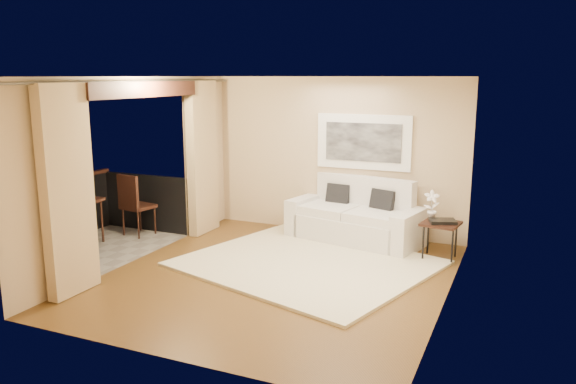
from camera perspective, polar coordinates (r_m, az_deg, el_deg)
The scene contains 18 objects.
floor at distance 7.81m, azimuth -1.16°, elevation -8.59°, with size 5.00×5.00×0.00m, color brown.
room_shell at distance 8.44m, azimuth -14.71°, elevation 10.06°, with size 5.00×6.40×5.00m.
balcony at distance 9.55m, azimuth -19.57°, elevation -4.36°, with size 1.81×2.60×1.17m.
curtains at distance 8.54m, azimuth -14.19°, elevation 2.10°, with size 0.16×4.80×2.64m.
artwork at distance 9.54m, azimuth 7.67°, elevation 5.05°, with size 1.62×0.07×0.92m.
rug at distance 8.28m, azimuth 1.93°, elevation -7.24°, with size 3.29×2.86×0.04m, color beige.
sofa at distance 9.41m, azimuth 6.95°, elevation -2.75°, with size 2.33×1.37×1.05m.
side_table at distance 8.68m, azimuth 15.25°, elevation -3.37°, with size 0.59×0.59×0.57m.
tray at distance 8.64m, azimuth 15.43°, elevation -2.88°, with size 0.38×0.28×0.05m, color black.
orchid at distance 8.77m, azimuth 14.40°, elevation -1.27°, with size 0.23×0.16×0.45m, color white.
bistro_table at distance 9.70m, azimuth -20.63°, elevation -1.21°, with size 0.68×0.68×0.75m.
balcony_chair_far at distance 9.92m, azimuth -15.47°, elevation -0.81°, with size 0.54×0.54×1.08m.
balcony_chair_near at distance 9.09m, azimuth -24.43°, elevation -2.79°, with size 0.56×0.57×1.03m.
ice_bucket at distance 9.83m, azimuth -21.10°, elevation 0.01°, with size 0.18×0.18×0.20m, color silver.
candle at distance 9.74m, azimuth -19.85°, elevation -0.41°, with size 0.06×0.06×0.07m, color red.
vase at distance 9.50m, azimuth -21.56°, elevation -0.48°, with size 0.04×0.04×0.18m, color silver.
glass_a at distance 9.57m, azimuth -20.39°, elevation -0.49°, with size 0.06×0.06×0.12m, color white.
glass_b at distance 9.52m, azimuth -19.85°, elevation -0.52°, with size 0.06×0.06×0.12m, color silver.
Camera 1 is at (3.06, -6.65, 2.71)m, focal length 35.00 mm.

